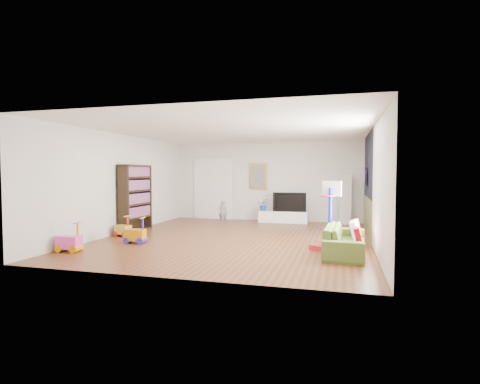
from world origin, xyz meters
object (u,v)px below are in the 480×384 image
(media_console, at_px, (283,217))
(bookshelf, at_px, (135,198))
(basketball_hoop, at_px, (327,215))
(sofa, at_px, (345,240))

(media_console, distance_m, bookshelf, 4.82)
(media_console, height_order, bookshelf, bookshelf)
(bookshelf, distance_m, basketball_hoop, 5.42)
(media_console, bearing_deg, bookshelf, -142.37)
(media_console, bearing_deg, basketball_hoop, -70.03)
(bookshelf, bearing_deg, media_console, 38.41)
(sofa, xyz_separation_m, basketball_hoop, (-0.39, 0.32, 0.45))
(bookshelf, height_order, sofa, bookshelf)
(basketball_hoop, bearing_deg, bookshelf, -167.56)
(media_console, xyz_separation_m, basketball_hoop, (1.56, -4.12, 0.55))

